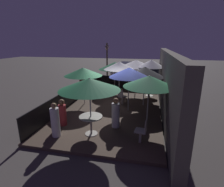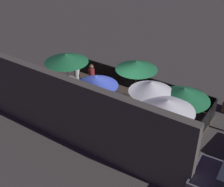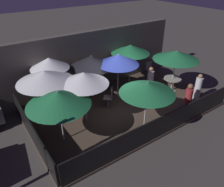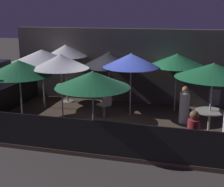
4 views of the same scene
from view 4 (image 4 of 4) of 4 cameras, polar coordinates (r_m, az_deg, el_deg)
name	(u,v)px [view 4 (image 4 of 4)]	position (r m, az deg, el deg)	size (l,w,h in m)	color
ground_plane	(116,126)	(10.86, 0.73, -5.90)	(60.00, 60.00, 0.00)	#423D3A
patio_deck	(116,124)	(10.84, 0.73, -5.60)	(8.62, 5.08, 0.12)	#47382D
building_wall	(132,67)	(13.05, 3.71, 4.84)	(10.22, 0.36, 3.15)	#4C4742
fence_front	(93,137)	(8.41, -3.43, -7.97)	(8.42, 0.05, 0.95)	black
fence_side_left	(6,100)	(12.36, -18.84, -1.20)	(0.05, 4.88, 0.95)	black
patio_umbrella_0	(213,70)	(9.79, 18.05, 4.03)	(2.28, 2.28, 2.24)	#B2B2B7
patio_umbrella_1	(66,51)	(12.94, -8.45, 7.78)	(1.71, 1.71, 2.40)	#B2B2B7
patio_umbrella_2	(93,79)	(8.73, -3.58, 2.59)	(2.14, 2.14, 2.11)	#B2B2B7
patio_umbrella_3	(109,59)	(12.03, -0.57, 6.28)	(2.12, 2.12, 2.20)	#B2B2B7
patio_umbrella_4	(177,60)	(11.88, 11.80, 6.03)	(2.10, 2.10, 2.20)	#B2B2B7
patio_umbrella_5	(61,61)	(10.91, -9.37, 5.82)	(1.96, 1.96, 2.29)	#B2B2B7
patio_umbrella_6	(19,68)	(11.07, -16.68, 4.52)	(2.28, 2.28, 2.12)	#B2B2B7
patio_umbrella_7	(131,60)	(11.07, 3.47, 6.07)	(1.99, 1.99, 2.28)	#B2B2B7
patio_umbrella_8	(42,56)	(12.29, -12.72, 6.75)	(2.27, 2.27, 2.30)	#B2B2B7
dining_table_0	(210,115)	(10.14, 17.40, -3.86)	(0.90, 0.90, 0.75)	#9E998E
dining_table_1	(67,88)	(13.22, -8.19, 0.98)	(0.90, 0.90, 0.73)	#9E998E
patio_chair_0	(214,101)	(12.07, 18.13, -1.36)	(0.44, 0.44, 0.93)	gray
patio_chair_1	(105,104)	(11.15, -1.31, -1.91)	(0.56, 0.56, 0.93)	gray
patron_1	(184,106)	(10.90, 13.09, -2.28)	(0.47, 0.47, 1.28)	silver
patron_2	(193,133)	(8.78, 14.61, -6.98)	(0.45, 0.45, 1.17)	maroon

